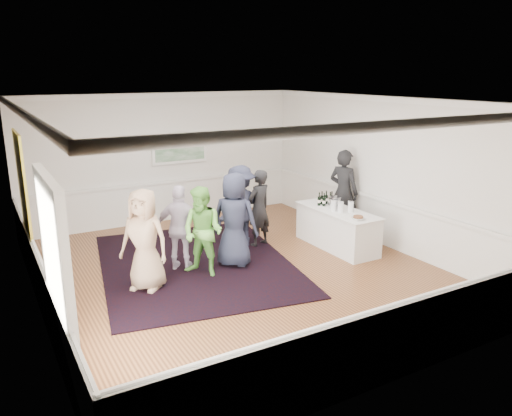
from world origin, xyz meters
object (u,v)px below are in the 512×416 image
serving_table (337,228)px  guest_dark_a (240,207)px  guest_dark_b (259,208)px  guest_navy (234,220)px  guest_tan (144,240)px  guest_lilac (181,228)px  guest_green (203,232)px  bartender (343,192)px  ice_bucket (335,203)px  nut_bowl (358,218)px

serving_table → guest_dark_a: (-1.79, 1.07, 0.47)m
guest_dark_b → guest_navy: size_ratio=0.91×
guest_dark_a → guest_dark_b: (0.39, -0.13, -0.05)m
guest_dark_a → guest_navy: (-0.60, -0.90, 0.03)m
guest_dark_a → guest_tan: bearing=10.6°
serving_table → guest_dark_b: guest_dark_b is taller
serving_table → guest_dark_b: bearing=146.2°
guest_tan → guest_navy: (1.85, 0.22, 0.03)m
guest_dark_a → guest_navy: 1.09m
guest_dark_a → guest_navy: bearing=42.1°
guest_dark_b → guest_navy: (-0.99, -0.77, 0.08)m
guest_tan → guest_lilac: guest_tan is taller
guest_tan → guest_green: (1.12, 0.08, -0.06)m
guest_green → guest_dark_b: bearing=83.9°
guest_tan → guest_dark_b: guest_tan is taller
bartender → guest_dark_b: (-2.12, 0.24, -0.15)m
guest_lilac → guest_navy: 1.03m
ice_bucket → nut_bowl: ice_bucket is taller
guest_green → guest_lilac: bearing=174.9°
guest_green → nut_bowl: 3.10m
guest_dark_a → guest_navy: guest_navy is taller
guest_tan → serving_table: bearing=46.5°
guest_lilac → guest_dark_a: (1.58, 0.59, 0.07)m
serving_table → bartender: (0.72, 0.70, 0.57)m
guest_dark_b → nut_bowl: 2.14m
guest_lilac → guest_navy: (0.98, -0.31, 0.10)m
serving_table → guest_lilac: bearing=172.0°
guest_lilac → serving_table: bearing=-152.6°
bartender → guest_dark_b: bearing=63.5°
guest_lilac → nut_bowl: bearing=-165.7°
guest_tan → guest_dark_a: guest_tan is taller
guest_green → guest_lilac: guest_green is taller
bartender → guest_green: 3.90m
guest_lilac → guest_dark_a: size_ratio=0.93×
bartender → nut_bowl: (-0.84, -1.48, -0.11)m
guest_tan → guest_lilac: size_ratio=1.09×
guest_dark_a → serving_table: bearing=135.1°
nut_bowl → serving_table: bearing=81.3°
serving_table → nut_bowl: 0.91m
guest_lilac → guest_dark_a: guest_dark_a is taller
guest_lilac → guest_navy: size_ratio=0.89×
bartender → guest_navy: bearing=79.7°
serving_table → guest_navy: size_ratio=1.12×
guest_dark_a → nut_bowl: 2.49m
serving_table → nut_bowl: (-0.12, -0.78, 0.45)m
serving_table → ice_bucket: 0.55m
guest_dark_a → bartender: bearing=157.6°
bartender → guest_green: size_ratio=1.18×
bartender → guest_dark_a: 2.53m
guest_green → bartender: bearing=65.9°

